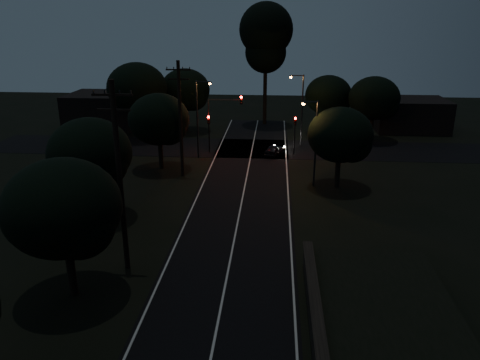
{
  "coord_description": "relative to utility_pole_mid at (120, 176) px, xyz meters",
  "views": [
    {
      "loc": [
        2.55,
        -8.9,
        14.06
      ],
      "look_at": [
        0.0,
        24.0,
        2.5
      ],
      "focal_mm": 35.0,
      "sensor_mm": 36.0,
      "label": 1
    }
  ],
  "objects": [
    {
      "name": "building_left",
      "position": [
        -14.0,
        37.0,
        -3.54
      ],
      "size": [
        10.0,
        8.0,
        4.4
      ],
      "primitive_type": "cube",
      "color": "black",
      "rests_on": "ground"
    },
    {
      "name": "tree_left_c",
      "position": [
        -4.29,
        6.88,
        -0.92
      ],
      "size": [
        5.9,
        5.9,
        7.45
      ],
      "color": "black",
      "rests_on": "ground"
    },
    {
      "name": "streetlight_a",
      "position": [
        0.69,
        23.0,
        -1.1
      ],
      "size": [
        1.66,
        0.26,
        8.0
      ],
      "color": "black",
      "rests_on": "ground"
    },
    {
      "name": "tree_far_nw",
      "position": [
        -2.78,
        34.87,
        -0.59
      ],
      "size": [
        6.28,
        6.28,
        7.95
      ],
      "color": "black",
      "rests_on": "ground"
    },
    {
      "name": "tree_left_b",
      "position": [
        -1.79,
        -3.12,
        -0.86
      ],
      "size": [
        5.92,
        5.92,
        7.52
      ],
      "color": "black",
      "rests_on": "ground"
    },
    {
      "name": "tree_left_d",
      "position": [
        -2.3,
        18.88,
        -0.99
      ],
      "size": [
        5.78,
        5.78,
        7.33
      ],
      "color": "black",
      "rests_on": "ground"
    },
    {
      "name": "streetlight_c",
      "position": [
        11.83,
        15.0,
        -1.39
      ],
      "size": [
        1.46,
        0.26,
        7.5
      ],
      "color": "black",
      "rests_on": "ground"
    },
    {
      "name": "signal_left",
      "position": [
        1.4,
        24.99,
        -2.9
      ],
      "size": [
        0.28,
        0.35,
        4.1
      ],
      "color": "black",
      "rests_on": "ground"
    },
    {
      "name": "streetlight_b",
      "position": [
        11.31,
        29.0,
        -1.1
      ],
      "size": [
        1.66,
        0.26,
        8.0
      ],
      "color": "black",
      "rests_on": "ground"
    },
    {
      "name": "tree_far_e",
      "position": [
        20.21,
        31.88,
        -0.85
      ],
      "size": [
        5.95,
        5.95,
        7.55
      ],
      "color": "black",
      "rests_on": "ground"
    },
    {
      "name": "utility_pole_mid",
      "position": [
        0.0,
        0.0,
        0.0
      ],
      "size": [
        2.2,
        0.3,
        11.0
      ],
      "color": "black",
      "rests_on": "ground"
    },
    {
      "name": "tall_pine",
      "position": [
        7.0,
        40.0,
        5.78
      ],
      "size": [
        7.03,
        7.03,
        15.97
      ],
      "color": "black",
      "rests_on": "ground"
    },
    {
      "name": "tree_right_a",
      "position": [
        14.19,
        14.89,
        -1.21
      ],
      "size": [
        5.5,
        5.5,
        6.99
      ],
      "color": "black",
      "rests_on": "ground"
    },
    {
      "name": "signal_right",
      "position": [
        10.6,
        24.99,
        -2.9
      ],
      "size": [
        0.28,
        0.35,
        4.1
      ],
      "color": "black",
      "rests_on": "ground"
    },
    {
      "name": "tree_far_ne",
      "position": [
        15.2,
        34.88,
        -1.03
      ],
      "size": [
        5.76,
        5.76,
        7.29
      ],
      "color": "black",
      "rests_on": "ground"
    },
    {
      "name": "car",
      "position": [
        8.49,
        24.54,
        -5.17
      ],
      "size": [
        2.4,
        3.57,
        1.13
      ],
      "primitive_type": "imported",
      "rotation": [
        0.0,
        0.0,
        2.79
      ],
      "color": "black",
      "rests_on": "ground"
    },
    {
      "name": "building_right",
      "position": [
        26.0,
        38.0,
        -3.74
      ],
      "size": [
        9.0,
        7.0,
        4.0
      ],
      "primitive_type": "cube",
      "color": "black",
      "rests_on": "ground"
    },
    {
      "name": "signal_mast",
      "position": [
        3.09,
        24.99,
        -1.4
      ],
      "size": [
        3.7,
        0.35,
        6.25
      ],
      "color": "black",
      "rests_on": "ground"
    },
    {
      "name": "road_surface",
      "position": [
        6.0,
        16.12,
        -5.73
      ],
      "size": [
        60.0,
        70.0,
        0.03
      ],
      "color": "black",
      "rests_on": "ground"
    },
    {
      "name": "tree_far_w",
      "position": [
        -7.75,
        30.86,
        0.14
      ],
      "size": [
        7.09,
        7.09,
        9.04
      ],
      "color": "black",
      "rests_on": "ground"
    },
    {
      "name": "utility_pole_far",
      "position": [
        0.0,
        17.0,
        -0.25
      ],
      "size": [
        2.2,
        0.3,
        10.5
      ],
      "color": "black",
      "rests_on": "ground"
    }
  ]
}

